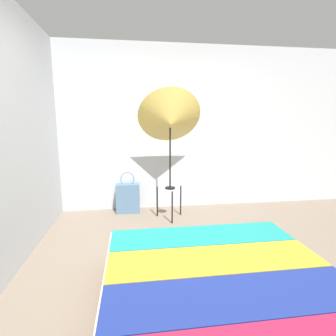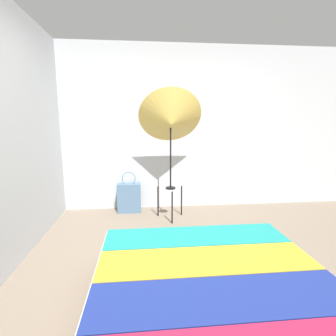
% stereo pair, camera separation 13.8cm
% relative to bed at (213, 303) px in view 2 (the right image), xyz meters
% --- Properties ---
extents(ground_plane, '(14.00, 14.00, 0.00)m').
position_rel_bed_xyz_m(ground_plane, '(-0.06, 0.53, -0.19)').
color(ground_plane, '#756656').
extents(wall_back, '(8.00, 0.05, 2.60)m').
position_rel_bed_xyz_m(wall_back, '(-0.06, 2.67, 1.11)').
color(wall_back, '#B7BCC1').
rests_on(wall_back, ground_plane).
extents(wall_side_left, '(0.05, 8.00, 2.60)m').
position_rel_bed_xyz_m(wall_side_left, '(-1.74, 1.53, 1.11)').
color(wall_side_left, '#B7BCC1').
rests_on(wall_side_left, ground_plane).
extents(bed, '(1.71, 1.84, 0.40)m').
position_rel_bed_xyz_m(bed, '(0.00, 0.00, 0.00)').
color(bed, brown).
rests_on(bed, ground_plane).
extents(photo_umbrella, '(0.90, 0.69, 1.87)m').
position_rel_bed_xyz_m(photo_umbrella, '(-0.06, 2.12, 1.23)').
color(photo_umbrella, black).
rests_on(photo_umbrella, ground_plane).
extents(tote_bag, '(0.36, 0.16, 0.65)m').
position_rel_bed_xyz_m(tote_bag, '(-0.68, 2.45, 0.04)').
color(tote_bag, slate).
rests_on(tote_bag, ground_plane).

